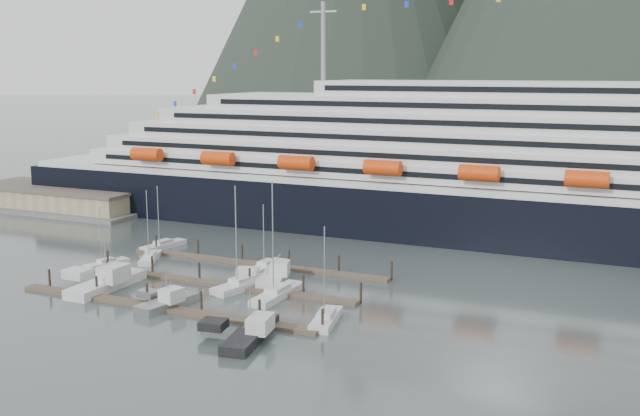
# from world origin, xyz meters

# --- Properties ---
(ground) EXTENTS (1600.00, 1600.00, 0.00)m
(ground) POSITION_xyz_m (0.00, 0.00, 0.00)
(ground) COLOR #485554
(ground) RESTS_ON ground
(cruise_ship) EXTENTS (210.00, 30.40, 50.30)m
(cruise_ship) POSITION_xyz_m (30.03, 54.94, 12.04)
(cruise_ship) COLOR black
(cruise_ship) RESTS_ON ground
(warehouse) EXTENTS (46.00, 20.00, 5.80)m
(warehouse) POSITION_xyz_m (-72.00, 42.00, 2.25)
(warehouse) COLOR #595956
(warehouse) RESTS_ON ground
(dock_near) EXTENTS (48.18, 2.28, 3.20)m
(dock_near) POSITION_xyz_m (-4.93, -9.95, 0.31)
(dock_near) COLOR #4E3D32
(dock_near) RESTS_ON ground
(dock_mid) EXTENTS (48.18, 2.28, 3.20)m
(dock_mid) POSITION_xyz_m (-4.93, 3.05, 0.31)
(dock_mid) COLOR #4E3D32
(dock_mid) RESTS_ON ground
(dock_far) EXTENTS (48.18, 2.28, 3.20)m
(dock_far) POSITION_xyz_m (-4.93, 16.05, 0.31)
(dock_far) COLOR #4E3D32
(dock_far) RESTS_ON ground
(sailboat_a) EXTENTS (4.25, 8.12, 10.60)m
(sailboat_a) POSITION_xyz_m (-27.00, 4.85, 0.39)
(sailboat_a) COLOR silver
(sailboat_a) RESTS_ON ground
(sailboat_b) EXTENTS (5.73, 8.93, 12.76)m
(sailboat_b) POSITION_xyz_m (-22.95, 11.34, 0.40)
(sailboat_b) COLOR silver
(sailboat_b) RESTS_ON ground
(sailboat_c) EXTENTS (5.30, 11.25, 16.35)m
(sailboat_c) POSITION_xyz_m (0.19, 3.22, 0.46)
(sailboat_c) COLOR silver
(sailboat_c) RESTS_ON ground
(sailboat_d) EXTENTS (3.06, 11.96, 17.66)m
(sailboat_d) POSITION_xyz_m (7.08, 1.57, 0.45)
(sailboat_d) COLOR silver
(sailboat_d) RESTS_ON ground
(sailboat_e) EXTENTS (4.17, 9.93, 12.11)m
(sailboat_e) POSITION_xyz_m (-26.42, 19.79, 0.40)
(sailboat_e) COLOR silver
(sailboat_e) RESTS_ON ground
(sailboat_f) EXTENTS (3.19, 9.18, 11.49)m
(sailboat_f) POSITION_xyz_m (-1.71, 14.45, 0.41)
(sailboat_f) COLOR silver
(sailboat_f) RESTS_ON ground
(sailboat_h) EXTENTS (4.39, 9.48, 13.43)m
(sailboat_h) POSITION_xyz_m (18.00, -5.64, 0.42)
(sailboat_h) COLOR silver
(sailboat_h) RESTS_ON ground
(trawler_a) EXTENTS (10.42, 14.48, 7.97)m
(trawler_a) POSITION_xyz_m (-18.42, -5.39, 0.98)
(trawler_a) COLOR silver
(trawler_a) RESTS_ON ground
(trawler_b) EXTENTS (7.56, 9.90, 6.13)m
(trawler_b) POSITION_xyz_m (-4.62, -9.08, 0.82)
(trawler_b) COLOR gray
(trawler_b) RESTS_ON ground
(trawler_c) EXTENTS (9.39, 13.13, 6.48)m
(trawler_c) POSITION_xyz_m (12.00, -15.03, 0.85)
(trawler_c) COLOR black
(trawler_c) RESTS_ON ground
(trawler_e) EXTENTS (9.08, 11.23, 6.93)m
(trawler_e) POSITION_xyz_m (2.64, 8.30, 0.89)
(trawler_e) COLOR silver
(trawler_e) RESTS_ON ground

